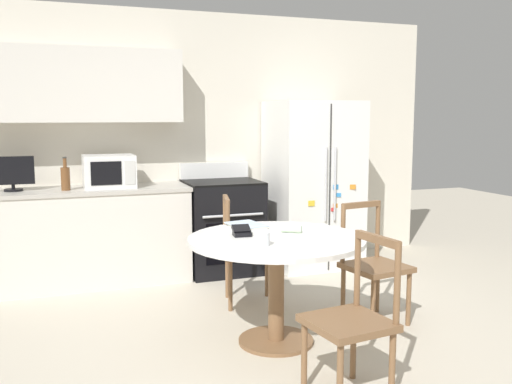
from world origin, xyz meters
TOP-DOWN VIEW (x-y plane):
  - ground_plane at (0.00, 0.00)m, footprint 14.00×14.00m
  - back_wall at (-0.31, 2.59)m, footprint 5.20×0.44m
  - kitchen_counter at (-1.22, 2.29)m, footprint 1.98×0.64m
  - refrigerator at (1.10, 2.20)m, footprint 0.87×0.78m
  - oven_range at (0.14, 2.26)m, footprint 0.72×0.68m
  - microwave at (-0.95, 2.27)m, footprint 0.46×0.36m
  - countertop_tv at (-1.78, 2.29)m, footprint 0.36×0.16m
  - counter_bottle at (-1.34, 2.20)m, footprint 0.08×0.08m
  - dining_table at (-0.05, 0.38)m, footprint 1.20×1.20m
  - dining_chair_near at (0.06, -0.47)m, footprint 0.47×0.47m
  - dining_chair_right at (0.80, 0.51)m, footprint 0.48×0.48m
  - dining_chair_far at (0.03, 1.24)m, footprint 0.51×0.51m
  - candle_glass at (-0.22, 0.17)m, footprint 0.09×0.09m
  - folded_napkin at (0.11, 0.49)m, footprint 0.15×0.12m
  - wallet at (-0.25, 0.51)m, footprint 0.13×0.14m
  - mail_stack at (-0.12, 0.79)m, footprint 0.27×0.33m

SIDE VIEW (x-z plane):
  - ground_plane at x=0.00m, z-range 0.00..0.00m
  - dining_chair_near at x=0.06m, z-range -0.02..0.89m
  - dining_chair_right at x=0.80m, z-range -0.02..0.89m
  - dining_chair_far at x=0.03m, z-range -0.02..0.89m
  - kitchen_counter at x=-1.22m, z-range 0.00..0.90m
  - oven_range at x=0.14m, z-range -0.07..1.01m
  - dining_table at x=-0.05m, z-range 0.23..0.97m
  - mail_stack at x=-0.12m, z-range 0.74..0.77m
  - folded_napkin at x=0.11m, z-range 0.74..0.80m
  - wallet at x=-0.25m, z-range 0.74..0.81m
  - candle_glass at x=-0.22m, z-range 0.74..0.82m
  - refrigerator at x=1.10m, z-range 0.00..1.71m
  - counter_bottle at x=-1.34m, z-range 0.86..1.16m
  - microwave at x=-0.95m, z-range 0.90..1.20m
  - countertop_tv at x=-1.78m, z-range 0.91..1.22m
  - back_wall at x=-0.31m, z-range 0.14..2.74m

